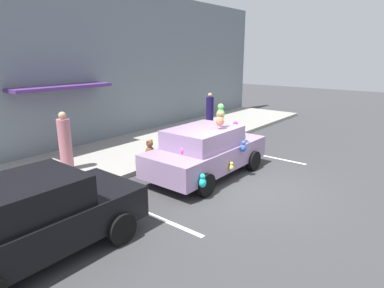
# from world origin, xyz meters

# --- Properties ---
(ground_plane) EXTENTS (60.00, 60.00, 0.00)m
(ground_plane) POSITION_xyz_m (0.00, 0.00, 0.00)
(ground_plane) COLOR #38383A
(sidewalk) EXTENTS (24.00, 4.00, 0.15)m
(sidewalk) POSITION_xyz_m (0.00, 5.00, 0.07)
(sidewalk) COLOR gray
(sidewalk) RESTS_ON ground
(storefront_building) EXTENTS (24.00, 1.25, 6.40)m
(storefront_building) POSITION_xyz_m (-0.02, 7.14, 3.19)
(storefront_building) COLOR slate
(storefront_building) RESTS_ON ground
(parking_stripe_front) EXTENTS (0.12, 3.60, 0.01)m
(parking_stripe_front) POSITION_xyz_m (3.08, 1.00, 0.00)
(parking_stripe_front) COLOR silver
(parking_stripe_front) RESTS_ON ground
(parking_stripe_rear) EXTENTS (0.12, 3.60, 0.01)m
(parking_stripe_rear) POSITION_xyz_m (-2.84, 1.00, 0.00)
(parking_stripe_rear) COLOR silver
(parking_stripe_rear) RESTS_ON ground
(plush_covered_car) EXTENTS (4.23, 2.13, 2.26)m
(plush_covered_car) POSITION_xyz_m (0.09, 1.30, 0.80)
(plush_covered_car) COLOR #9B7DA6
(plush_covered_car) RESTS_ON ground
(parked_sedan_behind) EXTENTS (4.01, 2.03, 1.54)m
(parked_sedan_behind) POSITION_xyz_m (-5.34, 1.27, 0.79)
(parked_sedan_behind) COLOR black
(parked_sedan_behind) RESTS_ON ground
(teddy_bear_on_sidewalk) EXTENTS (0.34, 0.29, 0.66)m
(teddy_bear_on_sidewalk) POSITION_xyz_m (-0.12, 3.60, 0.45)
(teddy_bear_on_sidewalk) COLOR brown
(teddy_bear_on_sidewalk) RESTS_ON sidewalk
(pedestrian_near_shopfront) EXTENTS (0.37, 0.37, 1.69)m
(pedestrian_near_shopfront) POSITION_xyz_m (5.50, 5.07, 0.92)
(pedestrian_near_shopfront) COLOR #170F40
(pedestrian_near_shopfront) RESTS_ON sidewalk
(pedestrian_walking_past) EXTENTS (0.39, 0.39, 1.85)m
(pedestrian_walking_past) POSITION_xyz_m (-2.58, 4.78, 1.01)
(pedestrian_walking_past) COLOR #B16975
(pedestrian_walking_past) RESTS_ON sidewalk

